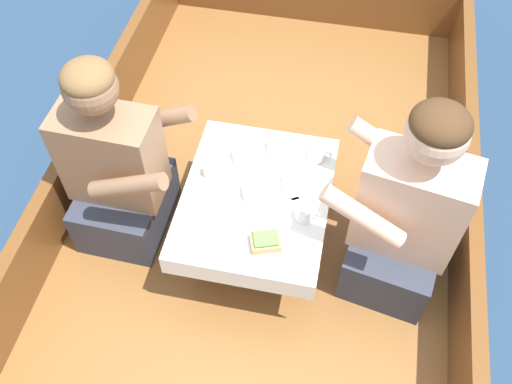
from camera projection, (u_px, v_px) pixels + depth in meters
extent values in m
plane|color=navy|center=(252.00, 287.00, 2.81)|extent=(60.00, 60.00, 0.00)
cube|color=brown|center=(252.00, 274.00, 2.71)|extent=(1.87, 3.73, 0.27)
cube|color=brown|center=(56.00, 206.00, 2.58)|extent=(0.06, 3.73, 0.32)
cube|color=brown|center=(466.00, 278.00, 2.36)|extent=(0.06, 3.73, 0.32)
cylinder|color=#B2B2B7|center=(256.00, 221.00, 2.52)|extent=(0.07, 0.07, 0.35)
cube|color=brown|center=(256.00, 197.00, 2.37)|extent=(0.58, 0.72, 0.02)
cube|color=white|center=(256.00, 195.00, 2.36)|extent=(0.61, 0.75, 0.00)
cube|color=white|center=(236.00, 280.00, 2.18)|extent=(0.61, 0.00, 0.10)
cube|color=white|center=(272.00, 138.00, 2.63)|extent=(0.61, 0.00, 0.10)
cube|color=#333847|center=(127.00, 205.00, 2.62)|extent=(0.37, 0.45, 0.26)
cube|color=#936B4C|center=(111.00, 155.00, 2.34)|extent=(0.41, 0.23, 0.44)
sphere|color=#936B4C|center=(90.00, 87.00, 2.05)|extent=(0.21, 0.21, 0.21)
ellipsoid|color=brown|center=(87.00, 77.00, 2.01)|extent=(0.20, 0.20, 0.11)
cylinder|color=#936B4C|center=(159.00, 119.00, 2.38)|extent=(0.34, 0.08, 0.21)
cylinder|color=#936B4C|center=(127.00, 186.00, 2.16)|extent=(0.34, 0.08, 0.21)
cube|color=#333847|center=(393.00, 254.00, 2.47)|extent=(0.43, 0.50, 0.26)
cube|color=beige|center=(411.00, 205.00, 2.17)|extent=(0.43, 0.29, 0.47)
sphere|color=beige|center=(437.00, 134.00, 1.86)|extent=(0.22, 0.22, 0.22)
ellipsoid|color=#472D19|center=(441.00, 123.00, 1.82)|extent=(0.21, 0.21, 0.12)
cylinder|color=beige|center=(362.00, 216.00, 2.04)|extent=(0.34, 0.13, 0.21)
cylinder|color=beige|center=(387.00, 147.00, 2.25)|extent=(0.34, 0.13, 0.21)
cylinder|color=white|center=(266.00, 245.00, 2.21)|extent=(0.21, 0.21, 0.01)
cylinder|color=white|center=(206.00, 213.00, 2.30)|extent=(0.18, 0.18, 0.01)
cube|color=tan|center=(266.00, 242.00, 2.19)|extent=(0.14, 0.12, 0.04)
cube|color=#669347|center=(266.00, 238.00, 2.17)|extent=(0.11, 0.10, 0.01)
cylinder|color=white|center=(283.00, 147.00, 2.50)|extent=(0.14, 0.14, 0.04)
cylinder|color=beige|center=(283.00, 145.00, 2.49)|extent=(0.11, 0.11, 0.02)
cylinder|color=white|center=(295.00, 181.00, 2.38)|extent=(0.11, 0.11, 0.04)
cylinder|color=beige|center=(295.00, 180.00, 2.37)|extent=(0.09, 0.09, 0.02)
cylinder|color=white|center=(248.00, 154.00, 2.47)|extent=(0.14, 0.14, 0.04)
cylinder|color=beige|center=(248.00, 153.00, 2.46)|extent=(0.12, 0.12, 0.02)
cylinder|color=white|center=(256.00, 191.00, 2.35)|extent=(0.12, 0.12, 0.04)
cylinder|color=beige|center=(256.00, 190.00, 2.34)|extent=(0.10, 0.10, 0.02)
cylinder|color=white|center=(304.00, 213.00, 2.27)|extent=(0.07, 0.07, 0.06)
torus|color=white|center=(315.00, 214.00, 2.26)|extent=(0.04, 0.01, 0.04)
cylinder|color=#3D2314|center=(304.00, 210.00, 2.26)|extent=(0.06, 0.06, 0.01)
cylinder|color=white|center=(211.00, 170.00, 2.41)|extent=(0.07, 0.07, 0.06)
torus|color=white|center=(221.00, 171.00, 2.40)|extent=(0.04, 0.01, 0.04)
cylinder|color=#3D2314|center=(211.00, 167.00, 2.39)|extent=(0.06, 0.06, 0.01)
cylinder|color=white|center=(316.00, 154.00, 2.46)|extent=(0.08, 0.08, 0.06)
torus|color=white|center=(328.00, 155.00, 2.45)|extent=(0.04, 0.01, 0.04)
cylinder|color=#3D2314|center=(317.00, 151.00, 2.44)|extent=(0.07, 0.07, 0.01)
cube|color=silver|center=(319.00, 181.00, 2.41)|extent=(0.04, 0.17, 0.00)
ellipsoid|color=silver|center=(318.00, 168.00, 2.45)|extent=(0.04, 0.02, 0.01)
cube|color=silver|center=(279.00, 203.00, 2.34)|extent=(0.16, 0.09, 0.00)
cube|color=silver|center=(295.00, 199.00, 2.35)|extent=(0.04, 0.03, 0.00)
cube|color=silver|center=(230.00, 186.00, 2.39)|extent=(0.17, 0.03, 0.00)
ellipsoid|color=silver|center=(214.00, 182.00, 2.40)|extent=(0.04, 0.02, 0.01)
cube|color=silver|center=(217.00, 189.00, 2.38)|extent=(0.09, 0.16, 0.00)
cube|color=silver|center=(213.00, 177.00, 2.42)|extent=(0.03, 0.04, 0.00)
cube|color=silver|center=(190.00, 240.00, 2.23)|extent=(0.11, 0.15, 0.00)
cube|color=silver|center=(203.00, 189.00, 2.38)|extent=(0.11, 0.14, 0.00)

